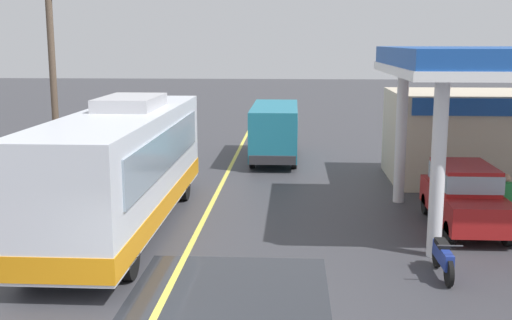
{
  "coord_description": "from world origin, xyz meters",
  "views": [
    {
      "loc": [
        2.66,
        -9.37,
        5.27
      ],
      "look_at": [
        1.5,
        10.0,
        1.6
      ],
      "focal_mm": 44.22,
      "sensor_mm": 36.0,
      "label": 1
    }
  ],
  "objects_px": {
    "minibus_opposing_lane": "(275,127)",
    "motorcycle_parked_forecourt": "(443,257)",
    "coach_bus_main": "(124,169)",
    "car_at_pump": "(464,193)",
    "pedestrian_near_pump": "(505,200)"
  },
  "relations": [
    {
      "from": "motorcycle_parked_forecourt",
      "to": "car_at_pump",
      "type": "bearing_deg",
      "value": 69.4
    },
    {
      "from": "car_at_pump",
      "to": "minibus_opposing_lane",
      "type": "bearing_deg",
      "value": 119.18
    },
    {
      "from": "coach_bus_main",
      "to": "pedestrian_near_pump",
      "type": "distance_m",
      "value": 10.7
    },
    {
      "from": "minibus_opposing_lane",
      "to": "motorcycle_parked_forecourt",
      "type": "distance_m",
      "value": 14.79
    },
    {
      "from": "minibus_opposing_lane",
      "to": "coach_bus_main",
      "type": "bearing_deg",
      "value": -109.87
    },
    {
      "from": "pedestrian_near_pump",
      "to": "minibus_opposing_lane",
      "type": "bearing_deg",
      "value": 122.46
    },
    {
      "from": "motorcycle_parked_forecourt",
      "to": "pedestrian_near_pump",
      "type": "bearing_deg",
      "value": 54.84
    },
    {
      "from": "motorcycle_parked_forecourt",
      "to": "pedestrian_near_pump",
      "type": "relative_size",
      "value": 1.08
    },
    {
      "from": "coach_bus_main",
      "to": "minibus_opposing_lane",
      "type": "bearing_deg",
      "value": 70.13
    },
    {
      "from": "coach_bus_main",
      "to": "car_at_pump",
      "type": "height_order",
      "value": "coach_bus_main"
    },
    {
      "from": "coach_bus_main",
      "to": "pedestrian_near_pump",
      "type": "xyz_separation_m",
      "value": [
        10.67,
        0.27,
        -0.79
      ]
    },
    {
      "from": "minibus_opposing_lane",
      "to": "pedestrian_near_pump",
      "type": "xyz_separation_m",
      "value": [
        6.74,
        -10.6,
        -0.54
      ]
    },
    {
      "from": "car_at_pump",
      "to": "coach_bus_main",
      "type": "bearing_deg",
      "value": -176.26
    },
    {
      "from": "coach_bus_main",
      "to": "pedestrian_near_pump",
      "type": "bearing_deg",
      "value": 1.46
    },
    {
      "from": "coach_bus_main",
      "to": "pedestrian_near_pump",
      "type": "relative_size",
      "value": 6.65
    }
  ]
}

